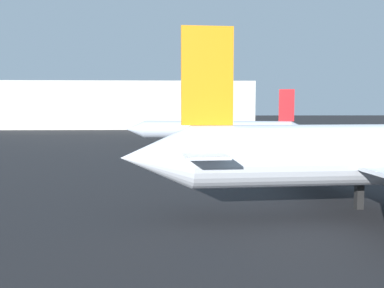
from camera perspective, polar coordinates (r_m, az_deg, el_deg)
airplane_far_left at (r=74.61m, az=3.43°, el=1.88°), size 31.95×21.41×9.93m
terminal_building at (r=142.13m, az=-9.15°, el=5.05°), size 81.84×25.32×14.47m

